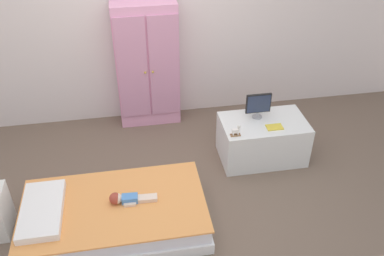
{
  "coord_description": "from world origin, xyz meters",
  "views": [
    {
      "loc": [
        -0.22,
        -2.68,
        2.69
      ],
      "look_at": [
        0.31,
        0.37,
        0.55
      ],
      "focal_mm": 38.86,
      "sensor_mm": 36.0,
      "label": 1
    }
  ],
  "objects_px": {
    "wardrobe": "(148,66)",
    "tv_stand": "(262,139)",
    "bed": "(115,215)",
    "rocking_horse_toy": "(237,131)",
    "tv_monitor": "(258,104)",
    "doll": "(124,199)",
    "book_yellow": "(274,127)"
  },
  "relations": [
    {
      "from": "wardrobe",
      "to": "tv_stand",
      "type": "relative_size",
      "value": 1.65
    },
    {
      "from": "bed",
      "to": "rocking_horse_toy",
      "type": "height_order",
      "value": "rocking_horse_toy"
    },
    {
      "from": "tv_stand",
      "to": "tv_monitor",
      "type": "xyz_separation_m",
      "value": [
        -0.05,
        0.09,
        0.37
      ]
    },
    {
      "from": "tv_monitor",
      "to": "rocking_horse_toy",
      "type": "bearing_deg",
      "value": -137.06
    },
    {
      "from": "doll",
      "to": "tv_stand",
      "type": "xyz_separation_m",
      "value": [
        1.4,
        0.68,
        -0.07
      ]
    },
    {
      "from": "bed",
      "to": "tv_monitor",
      "type": "relative_size",
      "value": 5.79
    },
    {
      "from": "tv_stand",
      "to": "book_yellow",
      "type": "distance_m",
      "value": 0.26
    },
    {
      "from": "book_yellow",
      "to": "bed",
      "type": "bearing_deg",
      "value": -159.47
    },
    {
      "from": "bed",
      "to": "tv_stand",
      "type": "bearing_deg",
      "value": 25.04
    },
    {
      "from": "bed",
      "to": "tv_stand",
      "type": "distance_m",
      "value": 1.65
    },
    {
      "from": "doll",
      "to": "wardrobe",
      "type": "xyz_separation_m",
      "value": [
        0.35,
        1.56,
        0.41
      ]
    },
    {
      "from": "tv_monitor",
      "to": "bed",
      "type": "bearing_deg",
      "value": -151.5
    },
    {
      "from": "bed",
      "to": "wardrobe",
      "type": "xyz_separation_m",
      "value": [
        0.44,
        1.58,
        0.57
      ]
    },
    {
      "from": "wardrobe",
      "to": "rocking_horse_toy",
      "type": "bearing_deg",
      "value": -55.8
    },
    {
      "from": "doll",
      "to": "book_yellow",
      "type": "relative_size",
      "value": 2.52
    },
    {
      "from": "tv_stand",
      "to": "rocking_horse_toy",
      "type": "distance_m",
      "value": 0.46
    },
    {
      "from": "doll",
      "to": "wardrobe",
      "type": "height_order",
      "value": "wardrobe"
    },
    {
      "from": "doll",
      "to": "book_yellow",
      "type": "height_order",
      "value": "book_yellow"
    },
    {
      "from": "bed",
      "to": "book_yellow",
      "type": "bearing_deg",
      "value": 20.53
    },
    {
      "from": "doll",
      "to": "bed",
      "type": "bearing_deg",
      "value": -171.96
    },
    {
      "from": "rocking_horse_toy",
      "to": "wardrobe",
      "type": "bearing_deg",
      "value": 124.2
    },
    {
      "from": "tv_monitor",
      "to": "book_yellow",
      "type": "distance_m",
      "value": 0.27
    },
    {
      "from": "doll",
      "to": "rocking_horse_toy",
      "type": "relative_size",
      "value": 3.35
    },
    {
      "from": "tv_monitor",
      "to": "book_yellow",
      "type": "xyz_separation_m",
      "value": [
        0.11,
        -0.2,
        -0.14
      ]
    },
    {
      "from": "wardrobe",
      "to": "tv_stand",
      "type": "bearing_deg",
      "value": -39.92
    },
    {
      "from": "rocking_horse_toy",
      "to": "tv_stand",
      "type": "bearing_deg",
      "value": 28.11
    },
    {
      "from": "tv_stand",
      "to": "doll",
      "type": "bearing_deg",
      "value": -153.95
    },
    {
      "from": "bed",
      "to": "wardrobe",
      "type": "relative_size",
      "value": 1.09
    },
    {
      "from": "bed",
      "to": "tv_stand",
      "type": "relative_size",
      "value": 1.81
    },
    {
      "from": "tv_stand",
      "to": "bed",
      "type": "bearing_deg",
      "value": -154.96
    },
    {
      "from": "doll",
      "to": "book_yellow",
      "type": "distance_m",
      "value": 1.58
    },
    {
      "from": "bed",
      "to": "doll",
      "type": "bearing_deg",
      "value": 8.04
    }
  ]
}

